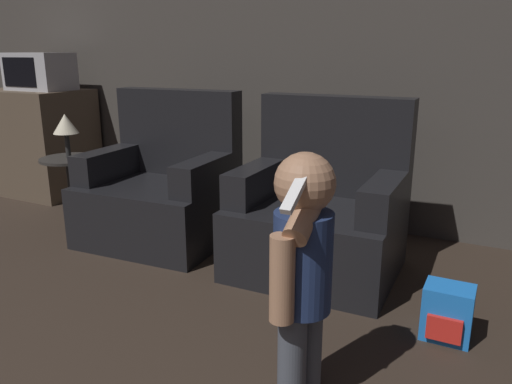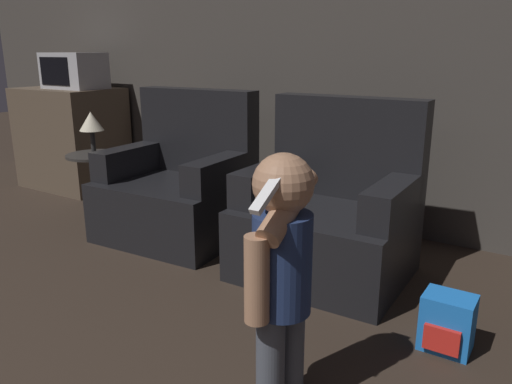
% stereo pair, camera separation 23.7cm
% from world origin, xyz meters
% --- Properties ---
extents(wall_back, '(8.40, 0.05, 2.60)m').
position_xyz_m(wall_back, '(0.00, 4.50, 1.30)').
color(wall_back, '#423D38').
rests_on(wall_back, ground_plane).
extents(armchair_left, '(0.96, 0.82, 1.01)m').
position_xyz_m(armchair_left, '(-0.89, 3.64, 0.34)').
color(armchair_left, black).
rests_on(armchair_left, ground_plane).
extents(armchair_right, '(0.93, 0.79, 1.01)m').
position_xyz_m(armchair_right, '(0.25, 3.64, 0.34)').
color(armchair_right, black).
rests_on(armchair_right, ground_plane).
extents(person_toddler, '(0.21, 0.36, 0.94)m').
position_xyz_m(person_toddler, '(0.60, 2.49, 0.56)').
color(person_toddler, '#474C56').
rests_on(person_toddler, ground_plane).
extents(toy_backpack, '(0.21, 0.18, 0.25)m').
position_xyz_m(toy_backpack, '(1.03, 3.18, 0.12)').
color(toy_backpack, blue).
rests_on(toy_backpack, ground_plane).
extents(kitchen_counter, '(0.93, 0.64, 0.93)m').
position_xyz_m(kitchen_counter, '(-2.64, 4.11, 0.47)').
color(kitchen_counter, brown).
rests_on(kitchen_counter, ground_plane).
extents(microwave, '(0.54, 0.36, 0.32)m').
position_xyz_m(microwave, '(-2.51, 4.11, 1.09)').
color(microwave, '#B7B7BC').
rests_on(microwave, kitchen_counter).
extents(side_table, '(0.42, 0.42, 0.51)m').
position_xyz_m(side_table, '(-1.68, 3.58, 0.41)').
color(side_table, black).
rests_on(side_table, ground_plane).
extents(lamp, '(0.18, 0.18, 0.32)m').
position_xyz_m(lamp, '(-1.68, 3.58, 0.75)').
color(lamp, '#262626').
rests_on(lamp, side_table).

